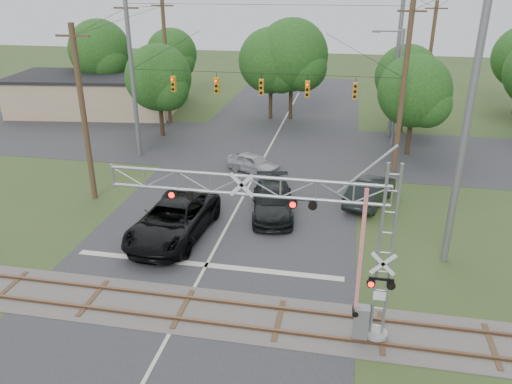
% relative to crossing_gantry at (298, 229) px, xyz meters
% --- Properties ---
extents(ground, '(160.00, 160.00, 0.00)m').
position_rel_crossing_gantry_xyz_m(ground, '(-4.68, -1.64, -4.37)').
color(ground, '#334821').
rests_on(ground, ground).
extents(road_main, '(14.00, 90.00, 0.02)m').
position_rel_crossing_gantry_xyz_m(road_main, '(-4.68, 8.36, -4.36)').
color(road_main, '#2B2B2E').
rests_on(road_main, ground).
extents(road_cross, '(90.00, 12.00, 0.02)m').
position_rel_crossing_gantry_xyz_m(road_cross, '(-4.68, 22.36, -4.36)').
color(road_cross, '#2B2B2E').
rests_on(road_cross, ground).
extents(railroad_track, '(90.00, 3.20, 0.17)m').
position_rel_crossing_gantry_xyz_m(railroad_track, '(-4.68, 0.36, -4.34)').
color(railroad_track, '#4E4944').
rests_on(railroad_track, ground).
extents(crossing_gantry, '(10.52, 0.90, 7.07)m').
position_rel_crossing_gantry_xyz_m(crossing_gantry, '(0.00, 0.00, 0.00)').
color(crossing_gantry, gray).
rests_on(crossing_gantry, ground).
extents(traffic_signal_span, '(19.34, 0.36, 11.50)m').
position_rel_crossing_gantry_xyz_m(traffic_signal_span, '(-3.74, 18.36, 1.36)').
color(traffic_signal_span, slate).
rests_on(traffic_signal_span, ground).
extents(pickup_black, '(3.66, 7.18, 1.94)m').
position_rel_crossing_gantry_xyz_m(pickup_black, '(-7.14, 6.35, -3.40)').
color(pickup_black, black).
rests_on(pickup_black, ground).
extents(car_dark, '(3.19, 5.92, 1.63)m').
position_rel_crossing_gantry_xyz_m(car_dark, '(-2.50, 10.06, -3.56)').
color(car_dark, black).
rests_on(car_dark, ground).
extents(sedan_silver, '(4.27, 3.11, 1.35)m').
position_rel_crossing_gantry_xyz_m(sedan_silver, '(-4.86, 16.51, -3.70)').
color(sedan_silver, '#A0A2A7').
rests_on(sedan_silver, ground).
extents(suv_dark, '(3.30, 5.30, 1.65)m').
position_rel_crossing_gantry_xyz_m(suv_dark, '(3.05, 12.69, -3.55)').
color(suv_dark, black).
rests_on(suv_dark, ground).
extents(commercial_building, '(17.04, 10.26, 3.75)m').
position_rel_crossing_gantry_xyz_m(commercial_building, '(-23.81, 30.33, -2.49)').
color(commercial_building, tan).
rests_on(commercial_building, ground).
extents(streetlight, '(2.43, 0.25, 9.11)m').
position_rel_crossing_gantry_xyz_m(streetlight, '(4.85, 24.80, 0.72)').
color(streetlight, slate).
rests_on(streetlight, ground).
extents(utility_poles, '(25.57, 28.13, 13.58)m').
position_rel_crossing_gantry_xyz_m(utility_poles, '(-1.23, 20.76, 1.61)').
color(utility_poles, '#452B1F').
rests_on(utility_poles, ground).
extents(treeline, '(49.25, 20.88, 9.39)m').
position_rel_crossing_gantry_xyz_m(treeline, '(-4.31, 31.45, 1.02)').
color(treeline, '#332517').
rests_on(treeline, ground).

